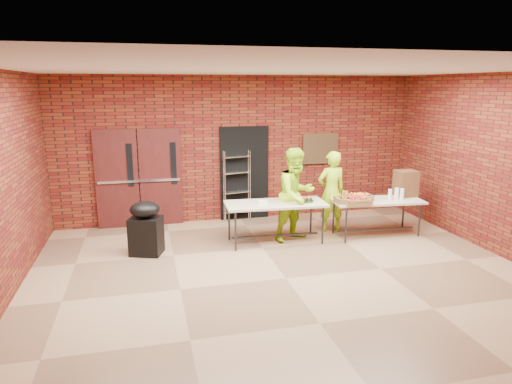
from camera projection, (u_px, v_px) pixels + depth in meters
room at (287, 179)px, 6.83m from camera, size 8.08×7.08×3.28m
double_doors at (139, 178)px, 9.69m from camera, size 1.78×0.12×2.10m
dark_doorway at (244, 173)px, 10.25m from camera, size 1.10×0.06×2.10m
bronze_plaque at (320, 149)px, 10.55m from camera, size 0.85×0.04×0.70m
wire_rack at (237, 186)px, 10.13m from camera, size 0.61×0.30×1.59m
table_left at (276, 206)px, 8.72m from camera, size 1.95×0.90×0.79m
table_right at (377, 203)px, 9.14m from camera, size 1.85×0.91×0.74m
basket_bananas at (347, 200)px, 8.90m from camera, size 0.43×0.34×0.13m
basket_oranges at (361, 197)px, 9.11m from camera, size 0.43×0.33×0.13m
basket_apples at (357, 201)px, 8.79m from camera, size 0.49×0.38×0.15m
muffin_tray at (305, 199)px, 8.82m from camera, size 0.35×0.35×0.09m
napkin_box at (262, 202)px, 8.64m from camera, size 0.18×0.12×0.06m
coffee_dispenser at (406, 183)px, 9.40m from camera, size 0.41×0.36×0.53m
cup_stack_front at (397, 194)px, 9.09m from camera, size 0.08×0.08×0.24m
cup_stack_mid at (402, 194)px, 9.09m from camera, size 0.08×0.08×0.23m
cup_stack_back at (390, 194)px, 9.14m from camera, size 0.07×0.07×0.21m
covered_grill at (146, 228)px, 8.14m from camera, size 0.65×0.60×0.98m
volunteer_woman at (331, 192)px, 9.39m from camera, size 0.64×0.45×1.68m
volunteer_man at (296, 194)px, 8.85m from camera, size 1.09×0.99×1.82m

